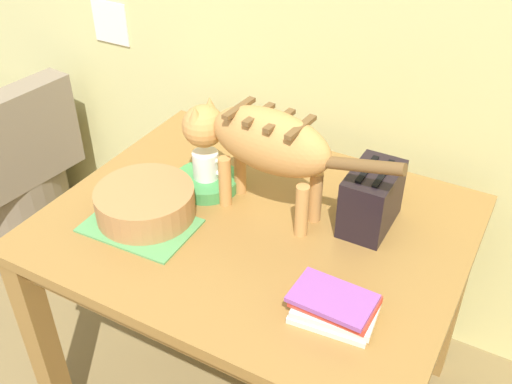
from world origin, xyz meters
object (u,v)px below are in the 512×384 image
(cat, at_px, (260,142))
(book_stack, at_px, (334,306))
(wicker_basket, at_px, (145,203))
(saucer_bowl, at_px, (207,182))
(dining_table, at_px, (256,247))
(coffee_mug, at_px, (207,165))
(toaster, at_px, (372,198))
(wicker_armchair, at_px, (2,188))
(magazine, at_px, (140,226))

(cat, relative_size, book_stack, 3.27)
(wicker_basket, bearing_deg, saucer_bowl, 70.73)
(saucer_bowl, height_order, book_stack, book_stack)
(dining_table, distance_m, coffee_mug, 0.28)
(saucer_bowl, relative_size, coffee_mug, 1.62)
(saucer_bowl, xyz_separation_m, coffee_mug, (0.00, 0.00, 0.06))
(saucer_bowl, bearing_deg, book_stack, -29.18)
(cat, xyz_separation_m, saucer_bowl, (-0.19, 0.01, -0.20))
(coffee_mug, bearing_deg, book_stack, -29.36)
(book_stack, bearing_deg, cat, 140.72)
(dining_table, bearing_deg, wicker_basket, -155.80)
(book_stack, bearing_deg, toaster, 97.73)
(wicker_armchair, bearing_deg, toaster, -86.21)
(book_stack, bearing_deg, saucer_bowl, 150.82)
(cat, bearing_deg, saucer_bowl, 90.00)
(coffee_mug, bearing_deg, cat, -4.33)
(dining_table, xyz_separation_m, wicker_basket, (-0.28, -0.13, 0.14))
(dining_table, relative_size, cat, 1.74)
(cat, bearing_deg, toaster, -70.87)
(wicker_basket, relative_size, toaster, 1.37)
(saucer_bowl, bearing_deg, coffee_mug, 0.00)
(saucer_bowl, bearing_deg, cat, -4.24)
(dining_table, height_order, toaster, toaster)
(wicker_armchair, bearing_deg, book_stack, -98.01)
(cat, height_order, coffee_mug, cat)
(dining_table, height_order, wicker_basket, wicker_basket)
(coffee_mug, xyz_separation_m, magazine, (-0.06, -0.25, -0.08))
(dining_table, relative_size, saucer_bowl, 5.89)
(book_stack, distance_m, toaster, 0.37)
(dining_table, xyz_separation_m, toaster, (0.28, 0.14, 0.18))
(coffee_mug, height_order, magazine, coffee_mug)
(toaster, distance_m, wicker_armchair, 1.77)
(magazine, bearing_deg, wicker_armchair, 159.73)
(cat, relative_size, saucer_bowl, 3.39)
(magazine, distance_m, book_stack, 0.60)
(wicker_basket, bearing_deg, magazine, -74.44)
(dining_table, xyz_separation_m, magazine, (-0.27, -0.17, 0.10))
(saucer_bowl, distance_m, toaster, 0.49)
(cat, distance_m, magazine, 0.40)
(book_stack, relative_size, wicker_basket, 0.73)
(saucer_bowl, xyz_separation_m, book_stack, (0.54, -0.30, 0.01))
(coffee_mug, distance_m, magazine, 0.27)
(cat, height_order, toaster, cat)
(coffee_mug, bearing_deg, dining_table, -20.15)
(dining_table, xyz_separation_m, coffee_mug, (-0.21, 0.08, 0.17))
(magazine, relative_size, toaster, 1.48)
(coffee_mug, height_order, book_stack, coffee_mug)
(cat, distance_m, saucer_bowl, 0.27)
(saucer_bowl, xyz_separation_m, magazine, (-0.06, -0.25, -0.02))
(cat, xyz_separation_m, wicker_armchair, (-1.37, 0.14, -0.70))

